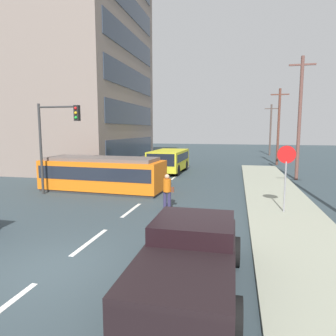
{
  "coord_description": "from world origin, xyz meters",
  "views": [
    {
      "loc": [
        4.65,
        -6.68,
        3.7
      ],
      "look_at": [
        0.98,
        9.27,
        1.58
      ],
      "focal_mm": 31.91,
      "sensor_mm": 36.0,
      "label": 1
    }
  ],
  "objects": [
    {
      "name": "utility_pole_mid",
      "position": [
        9.03,
        16.74,
        4.61
      ],
      "size": [
        1.8,
        0.24,
        8.85
      ],
      "color": "brown",
      "rests_on": "ground"
    },
    {
      "name": "parked_sedan_furthest",
      "position": [
        -5.75,
        25.4,
        0.62
      ],
      "size": [
        2.13,
        4.26,
        1.19
      ],
      "color": "silver",
      "rests_on": "ground"
    },
    {
      "name": "lane_stripe_4",
      "position": [
        0.0,
        21.78,
        0.01
      ],
      "size": [
        0.16,
        2.4,
        0.01
      ],
      "primitive_type": "cube",
      "color": "silver",
      "rests_on": "ground"
    },
    {
      "name": "utility_pole_distant",
      "position": [
        9.31,
        38.51,
        3.79
      ],
      "size": [
        1.8,
        0.24,
        7.23
      ],
      "color": "brown",
      "rests_on": "ground"
    },
    {
      "name": "sidewalk_curb_right",
      "position": [
        6.8,
        6.0,
        0.07
      ],
      "size": [
        3.2,
        36.0,
        0.14
      ],
      "primitive_type": "cube",
      "color": "#9B9F89",
      "rests_on": "ground"
    },
    {
      "name": "ground_plane",
      "position": [
        0.0,
        10.0,
        0.0
      ],
      "size": [
        120.0,
        120.0,
        0.0
      ],
      "primitive_type": "plane",
      "color": "#334147"
    },
    {
      "name": "parked_sedan_mid",
      "position": [
        -5.76,
        13.74,
        0.62
      ],
      "size": [
        2.13,
        4.33,
        1.19
      ],
      "color": "#A1130A",
      "rests_on": "ground"
    },
    {
      "name": "traffic_light_mast",
      "position": [
        -5.21,
        8.2,
        3.57
      ],
      "size": [
        2.56,
        0.33,
        5.13
      ],
      "color": "#333333",
      "rests_on": "ground"
    },
    {
      "name": "streetcar_tram",
      "position": [
        -3.2,
        9.78,
        1.06
      ],
      "size": [
        7.49,
        2.88,
        2.05
      ],
      "color": "orange",
      "rests_on": "ground"
    },
    {
      "name": "pickup_truck_parked",
      "position": [
        3.69,
        -0.19,
        0.8
      ],
      "size": [
        2.3,
        5.01,
        1.55
      ],
      "color": "black",
      "rests_on": "ground"
    },
    {
      "name": "lane_stripe_1",
      "position": [
        0.0,
        2.0,
        0.01
      ],
      "size": [
        0.16,
        2.4,
        0.01
      ],
      "primitive_type": "cube",
      "color": "silver",
      "rests_on": "ground"
    },
    {
      "name": "pedestrian_crossing",
      "position": [
        1.59,
        6.45,
        0.94
      ],
      "size": [
        0.5,
        0.36,
        1.67
      ],
      "color": "#302B4F",
      "rests_on": "ground"
    },
    {
      "name": "stop_sign",
      "position": [
        6.73,
        6.78,
        2.19
      ],
      "size": [
        0.76,
        0.07,
        2.88
      ],
      "color": "gray",
      "rests_on": "sidewalk_curb_right"
    },
    {
      "name": "city_bus",
      "position": [
        -1.03,
        18.29,
        1.09
      ],
      "size": [
        2.64,
        5.5,
        1.91
      ],
      "color": "gold",
      "rests_on": "ground"
    },
    {
      "name": "lane_stripe_3",
      "position": [
        0.0,
        15.78,
        0.01
      ],
      "size": [
        0.16,
        2.4,
        0.01
      ],
      "primitive_type": "cube",
      "color": "silver",
      "rests_on": "ground"
    },
    {
      "name": "parked_sedan_far",
      "position": [
        -5.19,
        19.56,
        0.62
      ],
      "size": [
        2.07,
        4.53,
        1.19
      ],
      "color": "#2A6630",
      "rests_on": "ground"
    },
    {
      "name": "corner_building",
      "position": [
        -13.08,
        20.18,
        11.2
      ],
      "size": [
        16.25,
        14.2,
        22.4
      ],
      "color": "gray",
      "rests_on": "ground"
    },
    {
      "name": "utility_pole_far",
      "position": [
        8.82,
        26.27,
        4.11
      ],
      "size": [
        1.8,
        0.24,
        7.85
      ],
      "color": "brown",
      "rests_on": "ground"
    },
    {
      "name": "lane_stripe_2",
      "position": [
        0.0,
        6.0,
        0.01
      ],
      "size": [
        0.16,
        2.4,
        0.01
      ],
      "primitive_type": "cube",
      "color": "silver",
      "rests_on": "ground"
    }
  ]
}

